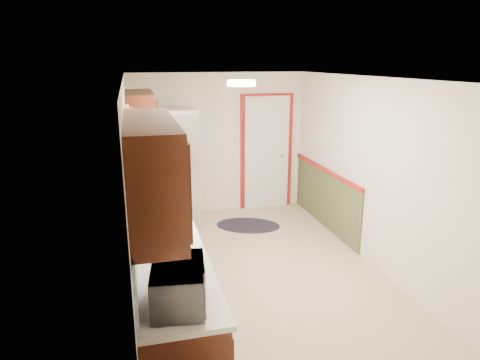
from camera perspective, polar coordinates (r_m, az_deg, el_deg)
room_shell at (r=5.04m, az=2.90°, el=-0.35°), size 3.20×5.20×2.52m
kitchen_run at (r=4.69m, az=-10.77°, el=-6.93°), size 0.63×4.00×2.20m
back_wall_trim at (r=7.45m, az=5.17°, el=2.43°), size 1.12×2.30×2.08m
ceiling_fixture at (r=4.57m, az=0.17°, el=12.80°), size 0.30×0.30×0.06m
microwave at (r=3.06m, az=-8.22°, el=-13.17°), size 0.36×0.57×0.37m
refrigerator at (r=6.82m, az=-9.32°, el=1.50°), size 0.86×0.83×1.89m
rug at (r=6.98m, az=1.09°, el=-6.06°), size 1.20×1.01×0.01m
cooktop at (r=6.25m, az=-11.49°, el=0.14°), size 0.47×0.56×0.02m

